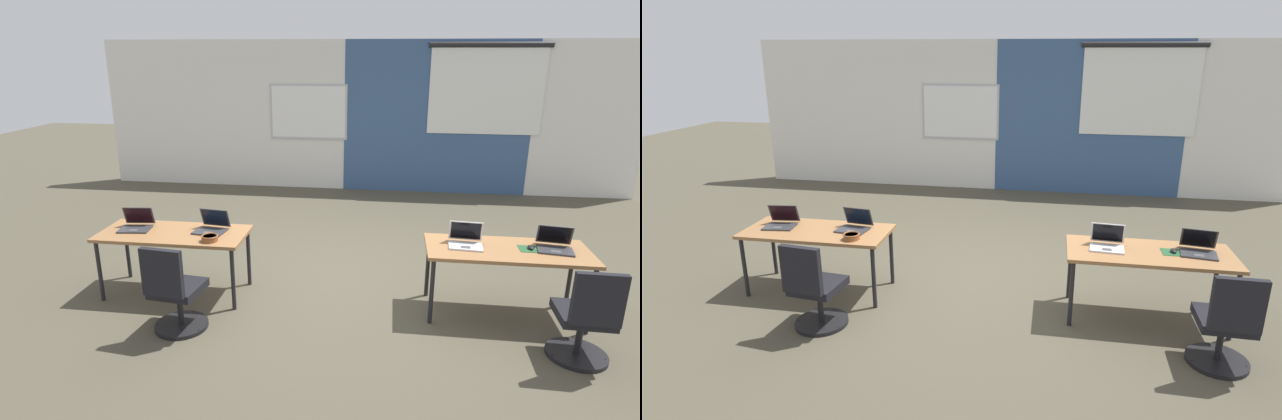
{
  "view_description": "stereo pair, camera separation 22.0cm",
  "coord_description": "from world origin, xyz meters",
  "views": [
    {
      "loc": [
        0.54,
        -5.51,
        2.61
      ],
      "look_at": [
        -0.18,
        -0.3,
        0.95
      ],
      "focal_mm": 28.43,
      "sensor_mm": 36.0,
      "label": 1
    },
    {
      "loc": [
        0.76,
        -5.47,
        2.61
      ],
      "look_at": [
        -0.18,
        -0.3,
        0.95
      ],
      "focal_mm": 28.43,
      "sensor_mm": 36.0,
      "label": 2
    }
  ],
  "objects": [
    {
      "name": "laptop_near_left_inner",
      "position": [
        -1.35,
        -0.51,
        0.77
      ],
      "size": [
        0.37,
        0.35,
        0.23
      ],
      "rotation": [
        0.0,
        0.0,
        -0.13
      ],
      "color": "#333338",
      "rests_on": "desk_near_left"
    },
    {
      "name": "laptop_near_left_end",
      "position": [
        -2.2,
        -0.55,
        0.77
      ],
      "size": [
        0.36,
        0.35,
        0.23
      ],
      "rotation": [
        0.0,
        0.0,
        0.12
      ],
      "color": "#333338",
      "rests_on": "desk_near_left"
    },
    {
      "name": "laptop_near_right_end",
      "position": [
        2.21,
        -0.56,
        0.77
      ],
      "size": [
        0.37,
        0.36,
        0.22
      ],
      "rotation": [
        0.0,
        0.0,
        -0.15
      ],
      "color": "#333338",
      "rests_on": "desk_near_right"
    },
    {
      "name": "mouse_near_right_end",
      "position": [
        1.97,
        -0.59,
        0.74
      ],
      "size": [
        0.06,
        0.1,
        0.03
      ],
      "color": "black",
      "rests_on": "mousepad_near_right_end"
    },
    {
      "name": "mousepad_near_right_end",
      "position": [
        1.97,
        -0.59,
        0.72
      ],
      "size": [
        0.22,
        0.19,
        0.0
      ],
      "color": "#23512D",
      "rests_on": "desk_near_right"
    },
    {
      "name": "laptop_near_right_inner",
      "position": [
        1.34,
        -0.57,
        0.77
      ],
      "size": [
        0.35,
        0.32,
        0.23
      ],
      "rotation": [
        0.0,
        0.0,
        -0.09
      ],
      "color": "silver",
      "rests_on": "desk_near_right"
    },
    {
      "name": "back_wall_assembly",
      "position": [
        0.05,
        4.19,
        1.41
      ],
      "size": [
        10.0,
        0.27,
        2.8
      ],
      "color": "silver",
      "rests_on": "ground"
    },
    {
      "name": "ground_plane",
      "position": [
        0.0,
        0.0,
        0.0
      ],
      "size": [
        24.0,
        24.0,
        0.0
      ],
      "color": "#4C4738"
    },
    {
      "name": "chair_near_right_end",
      "position": [
        2.26,
        -1.39,
        0.38
      ],
      "size": [
        0.52,
        0.54,
        0.92
      ],
      "rotation": [
        0.0,
        0.0,
        3.12
      ],
      "color": "black",
      "rests_on": "ground"
    },
    {
      "name": "snack_bowl",
      "position": [
        -1.27,
        -0.8,
        0.76
      ],
      "size": [
        0.18,
        0.18,
        0.06
      ],
      "color": "brown",
      "rests_on": "desk_near_left"
    },
    {
      "name": "chair_near_left_inner",
      "position": [
        -1.43,
        -1.39,
        0.38
      ],
      "size": [
        0.52,
        0.56,
        0.92
      ],
      "rotation": [
        0.0,
        0.0,
        3.03
      ],
      "color": "black",
      "rests_on": "ground"
    },
    {
      "name": "desk_near_right",
      "position": [
        1.75,
        -0.6,
        0.66
      ],
      "size": [
        1.6,
        0.7,
        0.72
      ],
      "color": "olive",
      "rests_on": "ground"
    },
    {
      "name": "desk_near_left",
      "position": [
        -1.75,
        -0.6,
        0.66
      ],
      "size": [
        1.6,
        0.7,
        0.72
      ],
      "color": "olive",
      "rests_on": "ground"
    }
  ]
}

